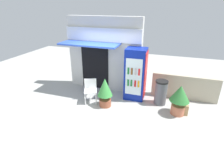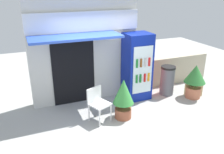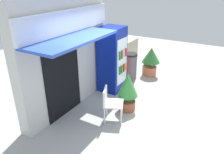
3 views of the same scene
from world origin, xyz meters
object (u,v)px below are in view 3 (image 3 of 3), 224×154
(trash_bin, at_px, (130,66))
(cardboard_box, at_px, (148,69))
(drink_cooler, at_px, (112,59))
(potted_plant_near_shop, at_px, (128,89))
(plastic_chair, at_px, (110,102))
(potted_plant_curbside, at_px, (151,59))

(trash_bin, distance_m, cardboard_box, 0.87)
(drink_cooler, bearing_deg, trash_bin, -9.50)
(potted_plant_near_shop, height_order, cardboard_box, potted_plant_near_shop)
(plastic_chair, height_order, potted_plant_near_shop, potted_plant_near_shop)
(drink_cooler, height_order, cardboard_box, drink_cooler)
(trash_bin, bearing_deg, potted_plant_near_shop, -157.10)
(potted_plant_curbside, bearing_deg, plastic_chair, -177.71)
(cardboard_box, bearing_deg, potted_plant_curbside, -134.05)
(potted_plant_curbside, bearing_deg, drink_cooler, 157.20)
(trash_bin, relative_size, cardboard_box, 2.22)
(plastic_chair, distance_m, potted_plant_curbside, 3.11)
(plastic_chair, distance_m, trash_bin, 2.57)
(plastic_chair, distance_m, potted_plant_near_shop, 0.66)
(drink_cooler, xyz_separation_m, trash_bin, (0.98, -0.16, -0.52))
(drink_cooler, xyz_separation_m, potted_plant_near_shop, (-0.88, -0.95, -0.37))
(drink_cooler, relative_size, cardboard_box, 4.76)
(cardboard_box, bearing_deg, drink_cooler, 161.57)
(potted_plant_curbside, distance_m, cardboard_box, 0.47)
(drink_cooler, bearing_deg, cardboard_box, -18.43)
(potted_plant_near_shop, height_order, trash_bin, potted_plant_near_shop)
(trash_bin, bearing_deg, drink_cooler, 170.50)
(plastic_chair, xyz_separation_m, potted_plant_curbside, (3.10, 0.12, 0.11))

